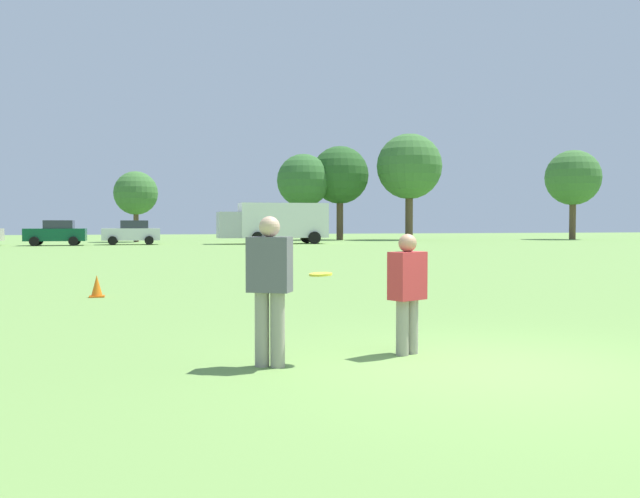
# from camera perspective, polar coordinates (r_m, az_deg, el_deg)

# --- Properties ---
(ground_plane) EXTENTS (187.68, 187.68, 0.00)m
(ground_plane) POSITION_cam_1_polar(r_m,az_deg,el_deg) (7.86, 14.03, -9.73)
(ground_plane) COLOR #6B9347
(player_thrower) EXTENTS (0.54, 0.46, 1.69)m
(player_thrower) POSITION_cam_1_polar(r_m,az_deg,el_deg) (7.65, -4.23, -2.78)
(player_thrower) COLOR gray
(player_thrower) RESTS_ON ground
(player_defender) EXTENTS (0.52, 0.43, 1.48)m
(player_defender) POSITION_cam_1_polar(r_m,az_deg,el_deg) (8.42, 7.30, -3.20)
(player_defender) COLOR gray
(player_defender) RESTS_ON ground
(frisbee) EXTENTS (0.27, 0.27, 0.05)m
(frisbee) POSITION_cam_1_polar(r_m,az_deg,el_deg) (7.85, 0.05, -2.12)
(frisbee) COLOR yellow
(traffic_cone) EXTENTS (0.32, 0.32, 0.48)m
(traffic_cone) POSITION_cam_1_polar(r_m,az_deg,el_deg) (15.66, -18.14, -3.00)
(traffic_cone) COLOR #D8590C
(traffic_cone) RESTS_ON ground
(parked_car_mid_left) EXTENTS (4.24, 2.29, 1.82)m
(parked_car_mid_left) POSITION_cam_1_polar(r_m,az_deg,el_deg) (52.78, -21.16, 1.28)
(parked_car_mid_left) COLOR #0C4C2D
(parked_car_mid_left) RESTS_ON ground
(parked_car_center) EXTENTS (4.24, 2.29, 1.82)m
(parked_car_center) POSITION_cam_1_polar(r_m,az_deg,el_deg) (53.23, -15.43, 1.35)
(parked_car_center) COLOR silver
(parked_car_center) RESTS_ON ground
(box_truck) EXTENTS (8.55, 3.14, 3.18)m
(box_truck) POSITION_cam_1_polar(r_m,az_deg,el_deg) (53.50, -3.77, 2.31)
(box_truck) COLOR white
(box_truck) RESTS_ON ground
(bystander_sideline_watcher) EXTENTS (0.42, 0.52, 1.66)m
(bystander_sideline_watcher) POSITION_cam_1_polar(r_m,az_deg,el_deg) (50.37, -4.78, 1.39)
(bystander_sideline_watcher) COLOR #4C4C51
(bystander_sideline_watcher) RESTS_ON ground
(tree_center_elm) EXTENTS (3.74, 3.74, 6.07)m
(tree_center_elm) POSITION_cam_1_polar(r_m,az_deg,el_deg) (60.82, -15.13, 4.51)
(tree_center_elm) COLOR brown
(tree_center_elm) RESTS_ON ground
(tree_east_birch) EXTENTS (5.06, 5.06, 8.22)m
(tree_east_birch) POSITION_cam_1_polar(r_m,az_deg,el_deg) (65.41, -1.40, 5.71)
(tree_east_birch) COLOR brown
(tree_east_birch) RESTS_ON ground
(tree_east_oak) EXTENTS (5.60, 5.60, 9.10)m
(tree_east_oak) POSITION_cam_1_polar(r_m,az_deg,el_deg) (66.66, 1.67, 6.16)
(tree_east_oak) COLOR brown
(tree_east_oak) RESTS_ON ground
(tree_far_east_pine) EXTENTS (6.31, 6.31, 10.26)m
(tree_far_east_pine) POSITION_cam_1_polar(r_m,az_deg,el_deg) (66.94, 7.47, 6.81)
(tree_far_east_pine) COLOR brown
(tree_far_east_pine) RESTS_ON ground
(tree_far_west_pine) EXTENTS (5.47, 5.47, 8.89)m
(tree_far_west_pine) POSITION_cam_1_polar(r_m,az_deg,el_deg) (72.75, 20.38, 5.58)
(tree_far_west_pine) COLOR brown
(tree_far_west_pine) RESTS_ON ground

